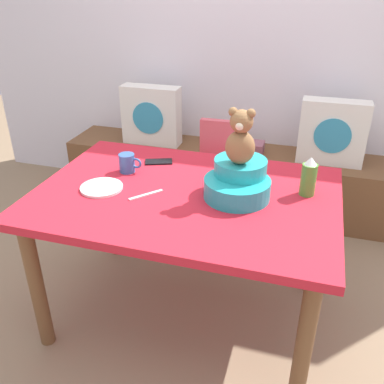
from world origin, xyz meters
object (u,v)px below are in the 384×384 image
at_px(highchair, 218,166).
at_px(ketchup_bottle, 309,177).
at_px(infant_seat_teal, 238,181).
at_px(pillow_floral_left, 151,115).
at_px(pillow_floral_right, 332,133).
at_px(cell_phone, 159,162).
at_px(teddy_bear, 241,138).
at_px(dining_table, 186,210).
at_px(book_stack, 250,147).
at_px(dinner_plate_near, 102,188).
at_px(coffee_mug, 128,163).

distance_m(highchair, ketchup_bottle, 0.92).
bearing_deg(infant_seat_teal, pillow_floral_left, 127.17).
height_order(highchair, ketchup_bottle, ketchup_bottle).
xyz_separation_m(infant_seat_teal, ketchup_bottle, (0.30, 0.10, 0.02)).
xyz_separation_m(pillow_floral_right, cell_phone, (-0.90, -0.93, 0.06)).
bearing_deg(teddy_bear, dining_table, -170.49).
height_order(book_stack, ketchup_bottle, ketchup_bottle).
relative_size(dinner_plate_near, cell_phone, 1.39).
bearing_deg(infant_seat_teal, pillow_floral_right, 70.19).
xyz_separation_m(infant_seat_teal, dinner_plate_near, (-0.63, -0.12, -0.07)).
bearing_deg(dining_table, dinner_plate_near, -168.34).
height_order(pillow_floral_left, highchair, pillow_floral_left).
xyz_separation_m(coffee_mug, dinner_plate_near, (-0.04, -0.21, -0.04)).
distance_m(pillow_floral_left, dining_table, 1.38).
bearing_deg(coffee_mug, highchair, 64.51).
distance_m(highchair, cell_phone, 0.60).
height_order(pillow_floral_right, teddy_bear, teddy_bear).
relative_size(dining_table, cell_phone, 9.69).
bearing_deg(ketchup_bottle, teddy_bear, -161.64).
bearing_deg(infant_seat_teal, cell_phone, 152.96).
bearing_deg(coffee_mug, ketchup_bottle, 0.60).
relative_size(pillow_floral_right, dinner_plate_near, 2.20).
relative_size(book_stack, coffee_mug, 1.67).
distance_m(dining_table, cell_phone, 0.39).
bearing_deg(dining_table, pillow_floral_right, 61.53).
bearing_deg(cell_phone, book_stack, -41.03).
bearing_deg(coffee_mug, infant_seat_teal, -8.78).
xyz_separation_m(dining_table, ketchup_bottle, (0.54, 0.14, 0.18)).
height_order(book_stack, dining_table, dining_table).
bearing_deg(dining_table, highchair, 92.35).
bearing_deg(coffee_mug, cell_phone, 54.40).
bearing_deg(ketchup_bottle, cell_phone, 169.57).
distance_m(book_stack, highchair, 0.46).
bearing_deg(coffee_mug, pillow_floral_right, 47.03).
bearing_deg(book_stack, coffee_mug, -112.33).
height_order(infant_seat_teal, cell_phone, infant_seat_teal).
xyz_separation_m(highchair, dinner_plate_near, (-0.36, -0.88, 0.22)).
bearing_deg(pillow_floral_right, infant_seat_teal, -109.81).
xyz_separation_m(teddy_bear, dinner_plate_near, (-0.63, -0.12, -0.27)).
height_order(highchair, coffee_mug, coffee_mug).
height_order(pillow_floral_left, ketchup_bottle, ketchup_bottle).
bearing_deg(dining_table, coffee_mug, 159.61).
bearing_deg(dining_table, cell_phone, 130.45).
distance_m(dining_table, ketchup_bottle, 0.58).
bearing_deg(cell_phone, teddy_bear, -138.23).
bearing_deg(book_stack, cell_phone, -109.89).
relative_size(pillow_floral_right, coffee_mug, 3.67).
relative_size(highchair, ketchup_bottle, 4.27).
height_order(dining_table, infant_seat_teal, infant_seat_teal).
bearing_deg(infant_seat_teal, highchair, 109.48).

